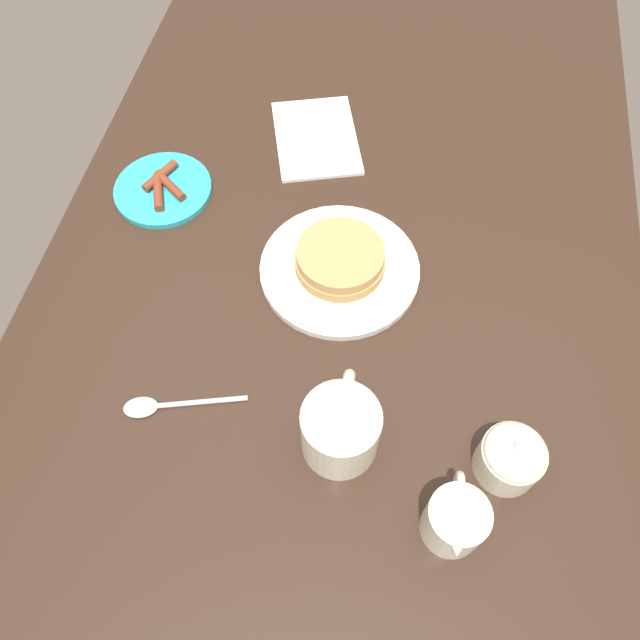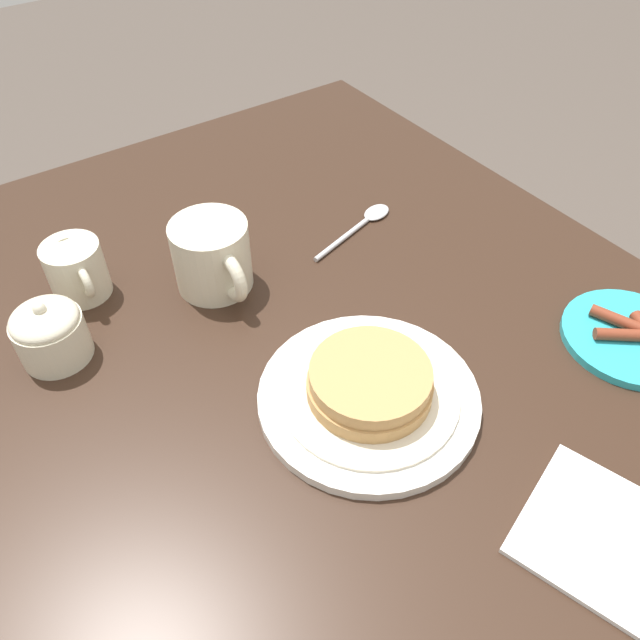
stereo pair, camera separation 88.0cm
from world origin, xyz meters
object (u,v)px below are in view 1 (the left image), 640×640
at_px(pancake_plate, 340,265).
at_px(spoon, 162,405).
at_px(side_plate_bacon, 163,189).
at_px(sugar_bowl, 511,457).
at_px(napkin, 316,138).
at_px(coffee_mug, 341,428).
at_px(creamer_pitcher, 455,521).

distance_m(pancake_plate, spoon, 0.32).
distance_m(side_plate_bacon, sugar_bowl, 0.65).
bearing_deg(sugar_bowl, side_plate_bacon, 57.04).
relative_size(sugar_bowl, napkin, 0.36).
bearing_deg(side_plate_bacon, spoon, -162.68).
distance_m(coffee_mug, sugar_bowl, 0.20).
height_order(coffee_mug, napkin, coffee_mug).
bearing_deg(spoon, coffee_mug, -91.13).
height_order(side_plate_bacon, creamer_pitcher, creamer_pitcher).
xyz_separation_m(pancake_plate, side_plate_bacon, (0.10, 0.30, -0.01)).
bearing_deg(spoon, creamer_pitcher, -103.04).
height_order(side_plate_bacon, spoon, side_plate_bacon).
bearing_deg(coffee_mug, side_plate_bacon, 43.80).
height_order(side_plate_bacon, napkin, side_plate_bacon).
height_order(napkin, spoon, spoon).
relative_size(side_plate_bacon, creamer_pitcher, 1.49).
height_order(creamer_pitcher, napkin, creamer_pitcher).
xyz_separation_m(pancake_plate, sugar_bowl, (-0.25, -0.25, 0.02)).
xyz_separation_m(pancake_plate, napkin, (0.26, 0.08, -0.01)).
xyz_separation_m(side_plate_bacon, creamer_pitcher, (-0.44, -0.49, 0.03)).
height_order(side_plate_bacon, coffee_mug, coffee_mug).
bearing_deg(sugar_bowl, creamer_pitcher, 145.11).
bearing_deg(pancake_plate, spoon, 142.78).
bearing_deg(pancake_plate, sugar_bowl, -135.65).
bearing_deg(pancake_plate, creamer_pitcher, -151.17).
xyz_separation_m(coffee_mug, creamer_pitcher, (-0.08, -0.14, -0.01)).
bearing_deg(coffee_mug, creamer_pitcher, -119.97).
height_order(sugar_bowl, spoon, sugar_bowl).
height_order(pancake_plate, coffee_mug, coffee_mug).
distance_m(pancake_plate, side_plate_bacon, 0.32).
bearing_deg(creamer_pitcher, napkin, 24.19).
bearing_deg(pancake_plate, side_plate_bacon, 71.12).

